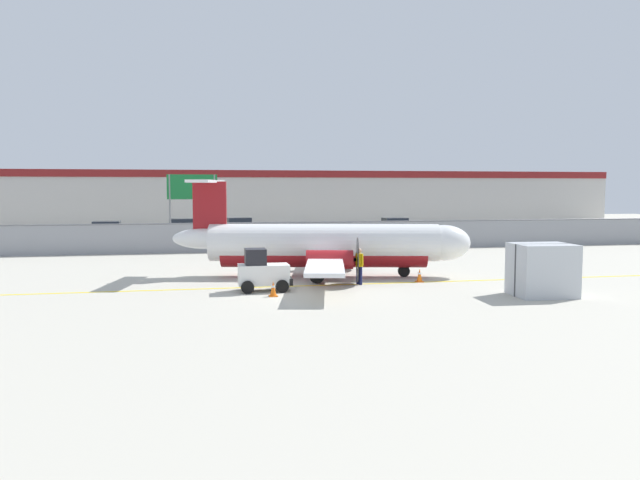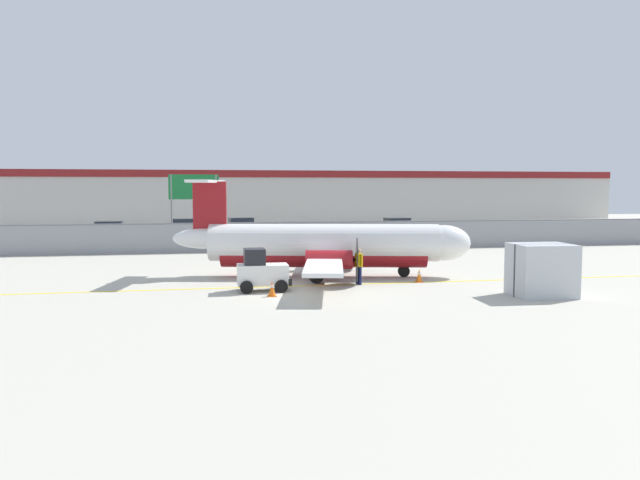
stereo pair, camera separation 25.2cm
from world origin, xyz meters
TOP-DOWN VIEW (x-y plane):
  - ground_plane at (0.00, 2.00)m, footprint 140.00×140.00m
  - perimeter_fence at (0.00, 18.00)m, footprint 98.00×0.10m
  - parking_lot_strip at (0.00, 29.50)m, footprint 98.00×17.00m
  - background_building at (0.00, 47.99)m, footprint 91.00×8.10m
  - commuter_airplane at (1.69, 4.70)m, footprint 15.14×15.98m
  - baggage_tug at (-2.10, 0.91)m, footprint 2.33×1.39m
  - ground_crew_worker at (2.55, 1.90)m, footprint 0.45×0.54m
  - cargo_container at (9.29, -2.58)m, footprint 2.49×2.11m
  - traffic_cone_near_left at (-1.80, -0.52)m, footprint 0.36×0.36m
  - traffic_cone_near_right at (5.60, 2.08)m, footprint 0.36×0.36m
  - traffic_cone_far_left at (0.96, 6.14)m, footprint 0.36×0.36m
  - parked_car_0 at (-12.62, 29.23)m, footprint 4.23×2.07m
  - parked_car_1 at (-6.16, 32.48)m, footprint 4.32×2.26m
  - parked_car_2 at (-0.93, 33.48)m, footprint 4.39×2.43m
  - parked_car_3 at (6.59, 24.00)m, footprint 4.31×2.23m
  - parked_car_4 at (13.36, 30.31)m, footprint 4.30×2.22m
  - highway_sign at (-5.23, 20.10)m, footprint 3.60×0.14m

SIDE VIEW (x-z plane):
  - ground_plane at x=0.00m, z-range 0.00..0.01m
  - parking_lot_strip at x=0.00m, z-range 0.00..0.12m
  - traffic_cone_near_left at x=-1.80m, z-range -0.01..0.63m
  - traffic_cone_near_right at x=5.60m, z-range -0.01..0.63m
  - traffic_cone_far_left at x=0.96m, z-range -0.01..0.63m
  - baggage_tug at x=-2.10m, z-range -0.08..1.80m
  - parked_car_0 at x=-12.62m, z-range 0.10..1.68m
  - parked_car_1 at x=-6.16m, z-range 0.10..1.68m
  - parked_car_2 at x=-0.93m, z-range 0.10..1.68m
  - parked_car_3 at x=6.59m, z-range 0.10..1.68m
  - parked_car_4 at x=13.36m, z-range 0.10..1.68m
  - ground_crew_worker at x=2.55m, z-range 0.10..1.80m
  - cargo_container at x=9.29m, z-range 0.00..2.20m
  - perimeter_fence at x=0.00m, z-range 0.07..2.17m
  - commuter_airplane at x=1.69m, z-range -0.86..4.06m
  - background_building at x=0.00m, z-range 0.01..6.51m
  - highway_sign at x=-5.23m, z-range 1.39..6.89m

